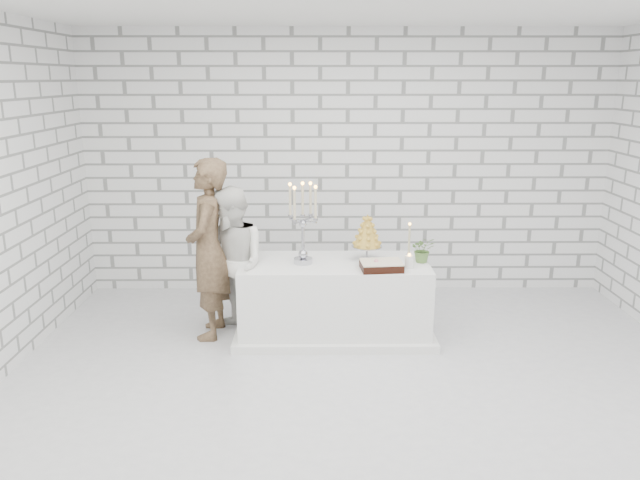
{
  "coord_description": "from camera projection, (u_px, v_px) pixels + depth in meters",
  "views": [
    {
      "loc": [
        -0.36,
        -4.51,
        2.46
      ],
      "look_at": [
        -0.32,
        0.81,
        1.05
      ],
      "focal_mm": 34.41,
      "sensor_mm": 36.0,
      "label": 1
    }
  ],
  "objects": [
    {
      "name": "cake_table",
      "position": [
        334.0,
        299.0,
        5.96
      ],
      "size": [
        1.8,
        0.8,
        0.75
      ],
      "primitive_type": "cube",
      "color": "white",
      "rests_on": "ground"
    },
    {
      "name": "flowers",
      "position": [
        423.0,
        249.0,
        5.84
      ],
      "size": [
        0.23,
        0.21,
        0.25
      ],
      "primitive_type": "imported",
      "rotation": [
        0.0,
        0.0,
        0.05
      ],
      "color": "#38612B",
      "rests_on": "cake_table"
    },
    {
      "name": "bride",
      "position": [
        233.0,
        264.0,
        5.86
      ],
      "size": [
        0.87,
        0.91,
        1.48
      ],
      "primitive_type": "imported",
      "rotation": [
        0.0,
        0.0,
        -0.96
      ],
      "color": "white",
      "rests_on": "ground"
    },
    {
      "name": "pillar_candle",
      "position": [
        409.0,
        262.0,
        5.67
      ],
      "size": [
        0.09,
        0.09,
        0.12
      ],
      "primitive_type": "cylinder",
      "rotation": [
        0.0,
        0.0,
        0.09
      ],
      "color": "white",
      "rests_on": "cake_table"
    },
    {
      "name": "candelabra",
      "position": [
        303.0,
        223.0,
        5.73
      ],
      "size": [
        0.39,
        0.39,
        0.79
      ],
      "primitive_type": null,
      "rotation": [
        0.0,
        0.0,
        0.25
      ],
      "color": "#A7A7B2",
      "rests_on": "cake_table"
    },
    {
      "name": "croquembouche",
      "position": [
        367.0,
        237.0,
        5.88
      ],
      "size": [
        0.3,
        0.3,
        0.46
      ],
      "primitive_type": null,
      "rotation": [
        0.0,
        0.0,
        -0.03
      ],
      "color": "#A77D25",
      "rests_on": "cake_table"
    },
    {
      "name": "chocolate_cake",
      "position": [
        381.0,
        266.0,
        5.62
      ],
      "size": [
        0.4,
        0.3,
        0.08
      ],
      "primitive_type": "cube",
      "rotation": [
        0.0,
        0.0,
        0.09
      ],
      "color": "black",
      "rests_on": "cake_table"
    },
    {
      "name": "ground",
      "position": [
        360.0,
        390.0,
        4.99
      ],
      "size": [
        6.0,
        5.0,
        0.01
      ],
      "primitive_type": "cube",
      "color": "silver",
      "rests_on": "ground"
    },
    {
      "name": "wall_front",
      "position": [
        417.0,
        356.0,
        2.19
      ],
      "size": [
        6.0,
        0.01,
        3.0
      ],
      "primitive_type": "cube",
      "color": "white",
      "rests_on": "ground"
    },
    {
      "name": "extra_taper",
      "position": [
        409.0,
        241.0,
        6.01
      ],
      "size": [
        0.07,
        0.07,
        0.32
      ],
      "primitive_type": "cylinder",
      "rotation": [
        0.0,
        0.0,
        -0.22
      ],
      "color": "beige",
      "rests_on": "cake_table"
    },
    {
      "name": "wall_back",
      "position": [
        347.0,
        164.0,
        7.02
      ],
      "size": [
        6.0,
        0.01,
        3.0
      ],
      "primitive_type": "cube",
      "color": "white",
      "rests_on": "ground"
    },
    {
      "name": "groom",
      "position": [
        209.0,
        249.0,
        5.85
      ],
      "size": [
        0.43,
        0.65,
        1.75
      ],
      "primitive_type": "imported",
      "rotation": [
        0.0,
        0.0,
        -1.59
      ],
      "color": "#443224",
      "rests_on": "ground"
    }
  ]
}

